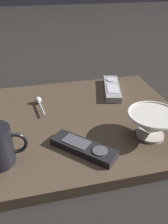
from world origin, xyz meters
The scene contains 6 objects.
ground_plane centered at (0.00, 0.00, 0.00)m, with size 6.00×6.00×0.00m, color black.
table centered at (0.00, 0.00, 0.02)m, with size 0.67×0.55×0.03m.
cereal_bowl centered at (0.18, -0.14, 0.07)m, with size 0.14×0.14×0.08m.
teaspoon centered at (-0.11, 0.11, 0.04)m, with size 0.03×0.11×0.02m.
tv_remote_near centered at (-0.02, -0.16, 0.04)m, with size 0.16×0.16×0.02m.
tv_remote_far centered at (0.17, 0.15, 0.04)m, with size 0.10×0.20×0.03m.
Camera 1 is at (-0.12, -0.61, 0.44)m, focal length 37.48 mm.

